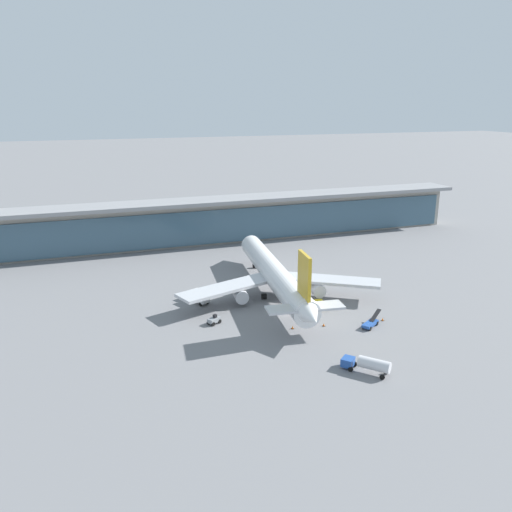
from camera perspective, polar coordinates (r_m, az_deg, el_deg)
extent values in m
plane|color=slate|center=(120.93, 3.16, -6.09)|extent=(1200.00, 1200.00, 0.00)
cylinder|color=white|center=(130.16, 1.94, -1.86)|extent=(12.64, 54.86, 5.75)
cone|color=white|center=(157.79, -0.71, 1.43)|extent=(6.25, 5.85, 5.64)
cone|color=white|center=(103.63, 5.98, -6.50)|extent=(5.94, 6.94, 5.18)
cube|color=black|center=(154.42, -0.46, 1.48)|extent=(4.58, 2.91, 0.69)
cube|color=#B7BABF|center=(123.44, -3.08, -3.40)|extent=(25.53, 13.97, 0.69)
cube|color=#B7BABF|center=(129.50, 7.82, -2.57)|extent=(24.22, 18.92, 0.69)
cylinder|color=silver|center=(124.07, -1.66, -4.25)|extent=(3.68, 4.54, 3.18)
cylinder|color=silver|center=(128.68, 6.63, -3.59)|extent=(3.68, 4.54, 3.18)
cube|color=gold|center=(105.68, 5.24, -2.10)|extent=(1.57, 6.98, 8.93)
cube|color=#B7BABF|center=(107.02, 5.31, -5.55)|extent=(16.30, 6.35, 0.50)
cylinder|color=black|center=(128.30, 0.87, -4.38)|extent=(1.36, 1.53, 1.39)
cylinder|color=black|center=(129.82, 3.61, -4.16)|extent=(1.36, 1.53, 1.39)
cylinder|color=black|center=(151.83, -0.11, -1.05)|extent=(1.36, 1.53, 1.39)
cube|color=#234C9E|center=(98.07, 9.89, -11.18)|extent=(3.12, 3.08, 1.50)
cylinder|color=silver|center=(96.51, 12.64, -11.35)|extent=(5.25, 5.61, 2.10)
cylinder|color=black|center=(97.23, 10.18, -11.95)|extent=(0.80, 0.86, 0.90)
cylinder|color=black|center=(99.09, 10.62, -11.40)|extent=(0.80, 0.86, 0.90)
cylinder|color=black|center=(95.82, 13.47, -12.61)|extent=(0.80, 0.86, 0.90)
cylinder|color=black|center=(97.71, 13.84, -12.04)|extent=(0.80, 0.86, 0.90)
cube|color=yellow|center=(124.61, 7.06, -5.13)|extent=(2.34, 4.97, 0.60)
cube|color=black|center=(122.10, 7.47, -5.05)|extent=(1.35, 4.03, 1.72)
cylinder|color=black|center=(123.54, 7.69, -5.50)|extent=(0.38, 0.93, 0.90)
cylinder|color=black|center=(122.98, 6.96, -5.57)|extent=(0.38, 0.93, 0.90)
cylinder|color=black|center=(126.45, 7.15, -4.95)|extent=(0.38, 0.93, 0.90)
cylinder|color=black|center=(125.91, 6.44, -5.02)|extent=(0.38, 0.93, 0.90)
cube|color=gray|center=(114.81, -4.55, -6.89)|extent=(3.17, 2.70, 0.90)
cube|color=black|center=(114.70, -4.45, -6.48)|extent=(0.96, 0.96, 0.70)
cylinder|color=black|center=(113.90, -4.64, -7.34)|extent=(0.92, 0.69, 0.90)
cylinder|color=black|center=(114.83, -5.15, -7.15)|extent=(0.92, 0.69, 0.90)
cylinder|color=black|center=(115.17, -3.95, -7.05)|extent=(0.92, 0.69, 0.90)
cylinder|color=black|center=(116.09, -4.46, -6.86)|extent=(0.92, 0.69, 0.90)
cube|color=gray|center=(129.27, -7.20, -4.11)|extent=(2.84, 2.59, 1.50)
cube|color=black|center=(129.77, -7.42, -3.90)|extent=(1.93, 0.97, 0.70)
cube|color=silver|center=(125.98, -6.08, -4.31)|extent=(4.00, 5.14, 2.50)
cylinder|color=black|center=(128.34, -7.35, -4.63)|extent=(0.63, 0.94, 0.90)
cylinder|color=black|center=(129.53, -6.60, -4.40)|extent=(0.63, 0.94, 0.90)
cylinder|color=black|center=(124.77, -6.02, -5.21)|extent=(0.63, 0.94, 0.90)
cylinder|color=black|center=(125.99, -5.26, -4.97)|extent=(0.63, 0.94, 0.90)
cube|color=#234C9E|center=(115.58, 12.22, -7.15)|extent=(5.00, 4.14, 0.60)
cube|color=black|center=(117.21, 12.76, -6.27)|extent=(3.80, 2.93, 1.72)
cylinder|color=black|center=(117.42, 12.20, -6.93)|extent=(0.91, 0.73, 0.90)
cylinder|color=black|center=(116.81, 12.94, -7.10)|extent=(0.91, 0.73, 0.90)
cylinder|color=black|center=(114.60, 11.48, -7.48)|extent=(0.91, 0.73, 0.90)
cylinder|color=black|center=(113.98, 12.23, -7.66)|extent=(0.91, 0.73, 0.90)
cube|color=#9E998E|center=(178.74, -5.03, 3.66)|extent=(180.00, 8.00, 14.00)
cube|color=#3D5B70|center=(174.85, -4.67, 3.15)|extent=(176.40, 0.50, 11.20)
cube|color=gray|center=(175.33, -4.93, 5.95)|extent=(183.60, 12.80, 1.20)
cone|color=orange|center=(112.57, 3.97, -7.68)|extent=(0.44, 0.44, 0.70)
cube|color=black|center=(112.71, 3.97, -7.83)|extent=(0.62, 0.62, 0.04)
cone|color=orange|center=(114.48, 7.32, -7.35)|extent=(0.44, 0.44, 0.70)
cube|color=black|center=(114.61, 7.32, -7.51)|extent=(0.62, 0.62, 0.04)
cone|color=orange|center=(119.48, 13.52, -6.65)|extent=(0.44, 0.44, 0.70)
cube|color=black|center=(119.61, 13.51, -6.80)|extent=(0.62, 0.62, 0.04)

